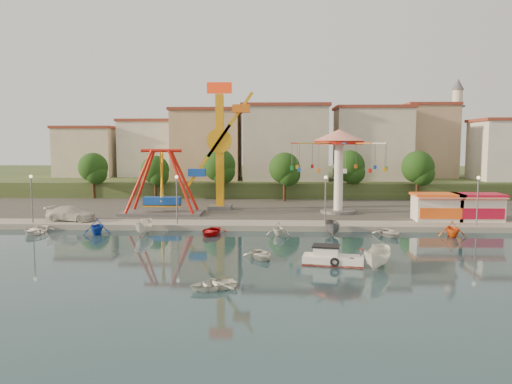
{
  "coord_description": "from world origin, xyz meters",
  "views": [
    {
      "loc": [
        2.68,
        -40.15,
        9.43
      ],
      "look_at": [
        0.53,
        14.0,
        4.0
      ],
      "focal_mm": 35.0,
      "sensor_mm": 36.0,
      "label": 1
    }
  ],
  "objects_px": {
    "wave_swinger": "(339,152)",
    "cabin_motorboat": "(332,259)",
    "van": "(71,214)",
    "pirate_ship_ride": "(162,183)",
    "skiff": "(378,258)",
    "kamikaze_tower": "(222,149)",
    "rowboat_a": "(261,254)"
  },
  "relations": [
    {
      "from": "skiff",
      "to": "van",
      "type": "relative_size",
      "value": 0.78
    },
    {
      "from": "kamikaze_tower",
      "to": "cabin_motorboat",
      "type": "height_order",
      "value": "kamikaze_tower"
    },
    {
      "from": "skiff",
      "to": "rowboat_a",
      "type": "bearing_deg",
      "value": -176.04
    },
    {
      "from": "skiff",
      "to": "van",
      "type": "xyz_separation_m",
      "value": [
        -30.65,
        17.99,
        0.57
      ]
    },
    {
      "from": "pirate_ship_ride",
      "to": "cabin_motorboat",
      "type": "bearing_deg",
      "value": -50.88
    },
    {
      "from": "pirate_ship_ride",
      "to": "wave_swinger",
      "type": "height_order",
      "value": "wave_swinger"
    },
    {
      "from": "pirate_ship_ride",
      "to": "van",
      "type": "relative_size",
      "value": 1.78
    },
    {
      "from": "kamikaze_tower",
      "to": "van",
      "type": "xyz_separation_m",
      "value": [
        -16.01,
        -10.12,
        -7.1
      ]
    },
    {
      "from": "wave_swinger",
      "to": "van",
      "type": "bearing_deg",
      "value": -166.59
    },
    {
      "from": "kamikaze_tower",
      "to": "skiff",
      "type": "distance_m",
      "value": 32.6
    },
    {
      "from": "van",
      "to": "cabin_motorboat",
      "type": "bearing_deg",
      "value": -110.9
    },
    {
      "from": "kamikaze_tower",
      "to": "cabin_motorboat",
      "type": "distance_m",
      "value": 30.22
    },
    {
      "from": "van",
      "to": "wave_swinger",
      "type": "bearing_deg",
      "value": -66.11
    },
    {
      "from": "kamikaze_tower",
      "to": "wave_swinger",
      "type": "xyz_separation_m",
      "value": [
        14.81,
        -2.77,
        -0.32
      ]
    },
    {
      "from": "pirate_ship_ride",
      "to": "kamikaze_tower",
      "type": "bearing_deg",
      "value": 31.42
    },
    {
      "from": "kamikaze_tower",
      "to": "cabin_motorboat",
      "type": "bearing_deg",
      "value": -67.04
    },
    {
      "from": "kamikaze_tower",
      "to": "van",
      "type": "bearing_deg",
      "value": -147.7
    },
    {
      "from": "kamikaze_tower",
      "to": "wave_swinger",
      "type": "height_order",
      "value": "kamikaze_tower"
    },
    {
      "from": "wave_swinger",
      "to": "rowboat_a",
      "type": "bearing_deg",
      "value": -112.0
    },
    {
      "from": "rowboat_a",
      "to": "skiff",
      "type": "bearing_deg",
      "value": -40.21
    },
    {
      "from": "cabin_motorboat",
      "to": "pirate_ship_ride",
      "type": "bearing_deg",
      "value": 139.57
    },
    {
      "from": "pirate_ship_ride",
      "to": "rowboat_a",
      "type": "relative_size",
      "value": 3.09
    },
    {
      "from": "rowboat_a",
      "to": "wave_swinger",
      "type": "bearing_deg",
      "value": 46.93
    },
    {
      "from": "wave_swinger",
      "to": "pirate_ship_ride",
      "type": "bearing_deg",
      "value": -176.09
    },
    {
      "from": "wave_swinger",
      "to": "kamikaze_tower",
      "type": "bearing_deg",
      "value": 169.39
    },
    {
      "from": "wave_swinger",
      "to": "cabin_motorboat",
      "type": "distance_m",
      "value": 25.49
    },
    {
      "from": "van",
      "to": "rowboat_a",
      "type": "bearing_deg",
      "value": -113.88
    },
    {
      "from": "rowboat_a",
      "to": "kamikaze_tower",
      "type": "bearing_deg",
      "value": 82.0
    },
    {
      "from": "wave_swinger",
      "to": "skiff",
      "type": "relative_size",
      "value": 2.63
    },
    {
      "from": "cabin_motorboat",
      "to": "skiff",
      "type": "xyz_separation_m",
      "value": [
        3.28,
        -1.3,
        0.42
      ]
    },
    {
      "from": "wave_swinger",
      "to": "cabin_motorboat",
      "type": "xyz_separation_m",
      "value": [
        -3.45,
        -24.04,
        -7.76
      ]
    },
    {
      "from": "pirate_ship_ride",
      "to": "skiff",
      "type": "relative_size",
      "value": 2.27
    }
  ]
}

